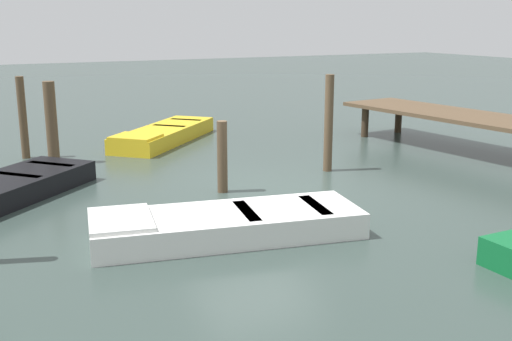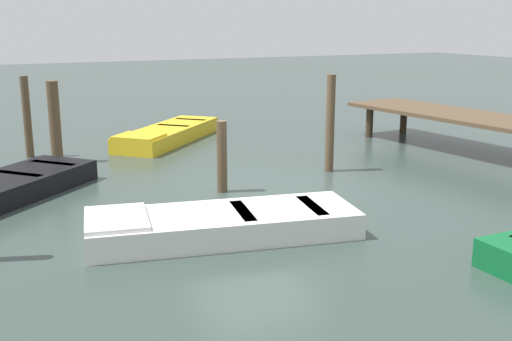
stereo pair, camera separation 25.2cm
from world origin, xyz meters
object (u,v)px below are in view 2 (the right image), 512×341
mooring_piling_far_right (55,122)px  mooring_piling_near_right (330,124)px  mooring_piling_center (222,157)px  rowboat_black (8,186)px  rowboat_white (221,224)px  dock_segment (459,117)px  mooring_piling_near_left (27,117)px  rowboat_yellow (168,134)px

mooring_piling_far_right → mooring_piling_near_right: mooring_piling_near_right is taller
mooring_piling_center → mooring_piling_far_right: size_ratio=0.73×
rowboat_black → mooring_piling_center: size_ratio=2.56×
rowboat_white → mooring_piling_center: bearing=-102.2°
rowboat_black → mooring_piling_far_right: (-2.66, 1.28, 0.74)m
dock_segment → rowboat_black: 10.81m
dock_segment → mooring_piling_far_right: (-2.93, -9.51, 0.10)m
mooring_piling_near_right → mooring_piling_near_left: bearing=-127.2°
rowboat_white → rowboat_black: same height
rowboat_yellow → mooring_piling_center: size_ratio=2.75×
mooring_piling_near_left → mooring_piling_near_right: mooring_piling_near_right is taller
rowboat_yellow → rowboat_white: bearing=32.5°
dock_segment → mooring_piling_far_right: mooring_piling_far_right is taller
rowboat_yellow → mooring_piling_far_right: 3.50m
mooring_piling_center → mooring_piling_near_left: bearing=-148.7°
rowboat_white → mooring_piling_near_left: 7.67m
mooring_piling_far_right → mooring_piling_near_left: bearing=-151.1°
mooring_piling_center → mooring_piling_far_right: 4.77m
mooring_piling_center → rowboat_white: bearing=-23.0°
mooring_piling_center → mooring_piling_far_right: mooring_piling_far_right is taller
dock_segment → mooring_piling_far_right: bearing=-113.9°
dock_segment → mooring_piling_center: 7.08m
mooring_piling_far_right → mooring_piling_near_right: 6.34m
dock_segment → rowboat_black: dock_segment is taller
dock_segment → mooring_piling_center: mooring_piling_center is taller
rowboat_white → rowboat_black: 4.68m
dock_segment → mooring_piling_far_right: size_ratio=3.43×
dock_segment → mooring_piling_center: (1.11, -6.99, -0.15)m
mooring_piling_far_right → mooring_piling_near_right: bearing=56.7°
mooring_piling_center → mooring_piling_near_right: 2.86m
mooring_piling_near_left → dock_segment: bearing=69.0°
rowboat_black → mooring_piling_far_right: 3.05m
rowboat_yellow → mooring_piling_near_left: size_ratio=1.95×
mooring_piling_center → mooring_piling_near_right: mooring_piling_near_right is taller
dock_segment → mooring_piling_near_left: (-3.86, -10.02, 0.13)m
rowboat_black → mooring_piling_far_right: bearing=-158.3°
rowboat_white → rowboat_black: bearing=-42.7°
dock_segment → mooring_piling_center: bearing=-87.7°
rowboat_white → mooring_piling_near_right: size_ratio=2.02×
rowboat_white → dock_segment: bearing=-145.5°
mooring_piling_far_right → rowboat_white: bearing=13.1°
rowboat_black → mooring_piling_near_right: size_ratio=1.68×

